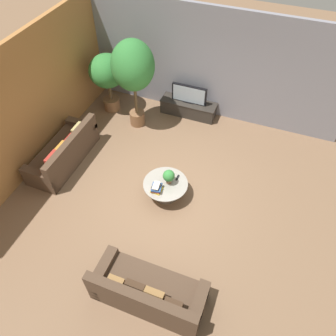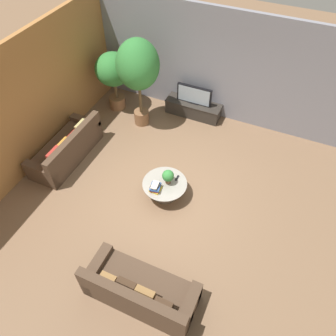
{
  "view_description": "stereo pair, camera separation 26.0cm",
  "coord_description": "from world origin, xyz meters",
  "px_view_note": "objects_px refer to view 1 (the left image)",
  "views": [
    {
      "loc": [
        1.85,
        -4.35,
        6.01
      ],
      "look_at": [
        0.07,
        0.27,
        0.55
      ],
      "focal_mm": 35.0,
      "sensor_mm": 36.0,
      "label": 1
    },
    {
      "loc": [
        2.09,
        -4.25,
        6.01
      ],
      "look_at": [
        0.07,
        0.27,
        0.55
      ],
      "focal_mm": 35.0,
      "sensor_mm": 36.0,
      "label": 2
    }
  ],
  "objects_px": {
    "coffee_table": "(166,187)",
    "potted_palm_corner": "(133,68)",
    "television": "(189,94)",
    "potted_palm_tall": "(107,74)",
    "potted_plant_tabletop": "(169,176)",
    "couch_by_wall": "(64,153)",
    "couch_near_entry": "(148,293)",
    "media_console": "(188,108)"
  },
  "relations": [
    {
      "from": "couch_by_wall",
      "to": "potted_palm_corner",
      "type": "relative_size",
      "value": 0.84
    },
    {
      "from": "couch_by_wall",
      "to": "potted_palm_tall",
      "type": "distance_m",
      "value": 2.49
    },
    {
      "from": "couch_by_wall",
      "to": "potted_palm_corner",
      "type": "bearing_deg",
      "value": 152.0
    },
    {
      "from": "television",
      "to": "potted_palm_tall",
      "type": "height_order",
      "value": "potted_palm_tall"
    },
    {
      "from": "media_console",
      "to": "potted_palm_corner",
      "type": "distance_m",
      "value": 2.13
    },
    {
      "from": "coffee_table",
      "to": "potted_plant_tabletop",
      "type": "distance_m",
      "value": 0.34
    },
    {
      "from": "couch_by_wall",
      "to": "potted_plant_tabletop",
      "type": "bearing_deg",
      "value": 89.0
    },
    {
      "from": "media_console",
      "to": "potted_plant_tabletop",
      "type": "xyz_separation_m",
      "value": [
        0.53,
        -2.95,
        0.4
      ]
    },
    {
      "from": "coffee_table",
      "to": "potted_palm_tall",
      "type": "bearing_deg",
      "value": 137.32
    },
    {
      "from": "couch_by_wall",
      "to": "potted_palm_corner",
      "type": "distance_m",
      "value": 2.68
    },
    {
      "from": "couch_by_wall",
      "to": "potted_plant_tabletop",
      "type": "xyz_separation_m",
      "value": [
        2.78,
        -0.05,
        0.33
      ]
    },
    {
      "from": "coffee_table",
      "to": "potted_palm_corner",
      "type": "relative_size",
      "value": 0.41
    },
    {
      "from": "potted_palm_tall",
      "to": "media_console",
      "type": "bearing_deg",
      "value": 14.75
    },
    {
      "from": "couch_near_entry",
      "to": "couch_by_wall",
      "type": "bearing_deg",
      "value": -36.33
    },
    {
      "from": "potted_palm_tall",
      "to": "potted_plant_tabletop",
      "type": "xyz_separation_m",
      "value": [
        2.7,
        -2.38,
        -0.54
      ]
    },
    {
      "from": "television",
      "to": "couch_near_entry",
      "type": "xyz_separation_m",
      "value": [
        1.06,
        -5.33,
        -0.39
      ]
    },
    {
      "from": "media_console",
      "to": "potted_palm_corner",
      "type": "relative_size",
      "value": 0.64
    },
    {
      "from": "coffee_table",
      "to": "potted_palm_tall",
      "type": "distance_m",
      "value": 3.7
    },
    {
      "from": "media_console",
      "to": "couch_near_entry",
      "type": "xyz_separation_m",
      "value": [
        1.06,
        -5.33,
        0.07
      ]
    },
    {
      "from": "coffee_table",
      "to": "potted_plant_tabletop",
      "type": "height_order",
      "value": "potted_plant_tabletop"
    },
    {
      "from": "coffee_table",
      "to": "potted_palm_corner",
      "type": "distance_m",
      "value": 3.04
    },
    {
      "from": "potted_palm_tall",
      "to": "television",
      "type": "bearing_deg",
      "value": 14.71
    },
    {
      "from": "coffee_table",
      "to": "couch_near_entry",
      "type": "height_order",
      "value": "couch_near_entry"
    },
    {
      "from": "couch_near_entry",
      "to": "potted_palm_tall",
      "type": "height_order",
      "value": "potted_palm_tall"
    },
    {
      "from": "couch_by_wall",
      "to": "couch_near_entry",
      "type": "relative_size",
      "value": 1.04
    },
    {
      "from": "television",
      "to": "potted_palm_corner",
      "type": "distance_m",
      "value": 1.84
    },
    {
      "from": "television",
      "to": "couch_near_entry",
      "type": "relative_size",
      "value": 0.5
    },
    {
      "from": "television",
      "to": "coffee_table",
      "type": "distance_m",
      "value": 3.07
    },
    {
      "from": "television",
      "to": "potted_palm_tall",
      "type": "distance_m",
      "value": 2.29
    },
    {
      "from": "media_console",
      "to": "potted_palm_corner",
      "type": "height_order",
      "value": "potted_palm_corner"
    },
    {
      "from": "television",
      "to": "coffee_table",
      "type": "xyz_separation_m",
      "value": [
        0.47,
        -3.01,
        -0.39
      ]
    },
    {
      "from": "potted_palm_tall",
      "to": "couch_near_entry",
      "type": "bearing_deg",
      "value": -55.91
    },
    {
      "from": "coffee_table",
      "to": "potted_palm_corner",
      "type": "height_order",
      "value": "potted_palm_corner"
    },
    {
      "from": "couch_by_wall",
      "to": "couch_near_entry",
      "type": "xyz_separation_m",
      "value": [
        3.3,
        -2.43,
        -0.0
      ]
    },
    {
      "from": "television",
      "to": "potted_plant_tabletop",
      "type": "height_order",
      "value": "television"
    },
    {
      "from": "television",
      "to": "couch_near_entry",
      "type": "height_order",
      "value": "television"
    },
    {
      "from": "couch_near_entry",
      "to": "coffee_table",
      "type": "bearing_deg",
      "value": -75.96
    },
    {
      "from": "coffee_table",
      "to": "potted_palm_corner",
      "type": "xyz_separation_m",
      "value": [
        -1.66,
        2.09,
        1.45
      ]
    },
    {
      "from": "television",
      "to": "coffee_table",
      "type": "bearing_deg",
      "value": -81.05
    },
    {
      "from": "couch_near_entry",
      "to": "television",
      "type": "bearing_deg",
      "value": -78.81
    },
    {
      "from": "potted_palm_corner",
      "to": "potted_plant_tabletop",
      "type": "relative_size",
      "value": 6.9
    },
    {
      "from": "coffee_table",
      "to": "couch_near_entry",
      "type": "distance_m",
      "value": 2.4
    }
  ]
}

